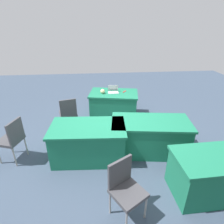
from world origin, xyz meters
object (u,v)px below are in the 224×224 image
object	(u,v)px
table_mid_right	(89,142)
laptop_silver	(113,91)
scissors_red	(125,92)
yarn_ball	(103,91)
chair_near_front	(12,138)
table_foreground	(114,104)
chair_by_pillar	(125,186)
table_mid_left	(150,136)
chair_tucked_left	(68,112)

from	to	relation	value
table_mid_right	laptop_silver	world-z (taller)	laptop_silver
table_mid_right	laptop_silver	size ratio (longest dim) A/B	4.93
table_mid_right	scissors_red	world-z (taller)	scissors_red
laptop_silver	yarn_ball	size ratio (longest dim) A/B	2.41
table_mid_right	chair_near_front	size ratio (longest dim) A/B	1.66
table_foreground	chair_by_pillar	world-z (taller)	chair_by_pillar
laptop_silver	table_foreground	bearing A→B (deg)	116.08
table_foreground	chair_by_pillar	bearing A→B (deg)	86.93
table_mid_left	chair_near_front	world-z (taller)	chair_near_front
chair_near_front	laptop_silver	world-z (taller)	laptop_silver
chair_tucked_left	table_foreground	bearing A→B (deg)	16.51
chair_by_pillar	yarn_ball	size ratio (longest dim) A/B	7.07
chair_near_front	chair_by_pillar	world-z (taller)	chair_near_front
chair_near_front	scissors_red	size ratio (longest dim) A/B	5.39
chair_near_front	yarn_ball	world-z (taller)	chair_near_front
table_mid_right	scissors_red	size ratio (longest dim) A/B	8.97
chair_by_pillar	laptop_silver	size ratio (longest dim) A/B	2.93
chair_near_front	chair_by_pillar	bearing A→B (deg)	-106.53
chair_tucked_left	laptop_silver	distance (m)	1.56
table_mid_right	laptop_silver	distance (m)	2.18
chair_tucked_left	chair_by_pillar	xyz separation A→B (m)	(-1.12, 2.56, -0.01)
table_foreground	laptop_silver	world-z (taller)	laptop_silver
scissors_red	yarn_ball	bearing A→B (deg)	-44.90
table_mid_right	yarn_ball	xyz separation A→B (m)	(-0.41, -1.93, 0.46)
table_foreground	chair_tucked_left	distance (m)	1.54
table_mid_left	yarn_ball	xyz separation A→B (m)	(0.97, -1.83, 0.46)
chair_tucked_left	laptop_silver	bearing A→B (deg)	18.00
table_mid_left	chair_tucked_left	bearing A→B (deg)	-29.02
chair_tucked_left	yarn_ball	bearing A→B (deg)	23.34
chair_by_pillar	laptop_silver	xyz separation A→B (m)	(-0.16, -3.40, 0.27)
yarn_ball	scissors_red	bearing A→B (deg)	-171.96
chair_near_front	chair_tucked_left	distance (m)	1.50
table_mid_right	chair_near_front	distance (m)	1.58
table_mid_left	chair_by_pillar	world-z (taller)	chair_by_pillar
chair_tucked_left	scissors_red	xyz separation A→B (m)	(-1.64, -0.86, 0.22)
yarn_ball	chair_tucked_left	bearing A→B (deg)	38.56
table_mid_left	yarn_ball	world-z (taller)	yarn_ball
chair_near_front	chair_tucked_left	xyz separation A→B (m)	(-1.02, -1.11, 0.00)
table_mid_left	table_mid_right	size ratio (longest dim) A/B	1.12
table_mid_right	yarn_ball	size ratio (longest dim) A/B	11.89
chair_by_pillar	yarn_ball	distance (m)	3.34
chair_tucked_left	chair_by_pillar	distance (m)	2.80
table_mid_left	chair_by_pillar	xyz separation A→B (m)	(0.81, 1.49, 0.16)
laptop_silver	scissors_red	world-z (taller)	laptop_silver
yarn_ball	scissors_red	distance (m)	0.69
table_mid_left	scissors_red	world-z (taller)	scissors_red
table_mid_left	table_mid_right	distance (m)	1.38
laptop_silver	scissors_red	xyz separation A→B (m)	(-0.36, -0.02, -0.04)
table_mid_right	table_foreground	bearing A→B (deg)	-110.90
table_mid_left	scissors_red	xyz separation A→B (m)	(0.28, -1.93, 0.39)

